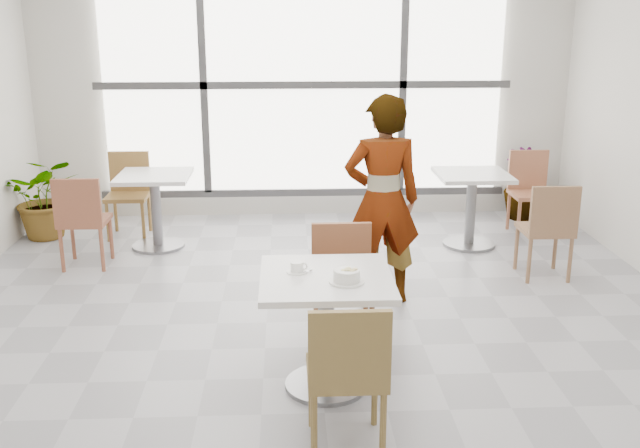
{
  "coord_description": "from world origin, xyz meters",
  "views": [
    {
      "loc": [
        -0.21,
        -4.66,
        2.3
      ],
      "look_at": [
        0.0,
        -0.3,
        1.0
      ],
      "focal_mm": 40.57,
      "sensor_mm": 36.0,
      "label": 1
    }
  ],
  "objects_px": {
    "oatmeal_bowl": "(347,276)",
    "coffee_cup": "(297,268)",
    "bg_chair_left_far": "(129,188)",
    "plant_left": "(46,197)",
    "bg_table_left": "(156,200)",
    "bg_chair_right_near": "(549,225)",
    "bg_chair_right_far": "(530,186)",
    "chair_near": "(348,368)",
    "plant_right": "(524,184)",
    "bg_chair_left_near": "(82,216)",
    "main_table": "(326,310)",
    "person": "(382,201)",
    "chair_far": "(342,278)",
    "bg_table_right": "(471,199)"
  },
  "relations": [
    {
      "from": "oatmeal_bowl",
      "to": "coffee_cup",
      "type": "height_order",
      "value": "oatmeal_bowl"
    },
    {
      "from": "bg_chair_left_far",
      "to": "plant_left",
      "type": "xyz_separation_m",
      "value": [
        -0.84,
        -0.08,
        -0.07
      ]
    },
    {
      "from": "bg_table_left",
      "to": "bg_chair_right_near",
      "type": "height_order",
      "value": "bg_chair_right_near"
    },
    {
      "from": "bg_chair_right_far",
      "to": "chair_near",
      "type": "bearing_deg",
      "value": -119.96
    },
    {
      "from": "bg_table_left",
      "to": "bg_chair_right_far",
      "type": "xyz_separation_m",
      "value": [
        3.88,
        0.34,
        0.01
      ]
    },
    {
      "from": "plant_right",
      "to": "bg_chair_left_near",
      "type": "bearing_deg",
      "value": -162.26
    },
    {
      "from": "bg_table_left",
      "to": "bg_chair_right_near",
      "type": "bearing_deg",
      "value": -16.74
    },
    {
      "from": "bg_chair_right_near",
      "to": "bg_chair_right_far",
      "type": "relative_size",
      "value": 1.0
    },
    {
      "from": "oatmeal_bowl",
      "to": "bg_table_left",
      "type": "height_order",
      "value": "oatmeal_bowl"
    },
    {
      "from": "plant_left",
      "to": "plant_right",
      "type": "xyz_separation_m",
      "value": [
        5.18,
        0.47,
        -0.03
      ]
    },
    {
      "from": "chair_near",
      "to": "oatmeal_bowl",
      "type": "distance_m",
      "value": 0.66
    },
    {
      "from": "main_table",
      "to": "coffee_cup",
      "type": "bearing_deg",
      "value": 158.46
    },
    {
      "from": "plant_right",
      "to": "plant_left",
      "type": "bearing_deg",
      "value": -174.81
    },
    {
      "from": "person",
      "to": "bg_chair_left_far",
      "type": "height_order",
      "value": "person"
    },
    {
      "from": "person",
      "to": "plant_left",
      "type": "height_order",
      "value": "person"
    },
    {
      "from": "chair_far",
      "to": "bg_chair_left_near",
      "type": "distance_m",
      "value": 2.81
    },
    {
      "from": "bg_table_left",
      "to": "bg_table_right",
      "type": "relative_size",
      "value": 1.0
    },
    {
      "from": "main_table",
      "to": "plant_left",
      "type": "distance_m",
      "value": 4.27
    },
    {
      "from": "main_table",
      "to": "person",
      "type": "bearing_deg",
      "value": 69.65
    },
    {
      "from": "chair_far",
      "to": "bg_table_left",
      "type": "bearing_deg",
      "value": 126.27
    },
    {
      "from": "coffee_cup",
      "to": "bg_chair_left_far",
      "type": "height_order",
      "value": "bg_chair_left_far"
    },
    {
      "from": "plant_right",
      "to": "bg_table_right",
      "type": "bearing_deg",
      "value": -131.53
    },
    {
      "from": "person",
      "to": "chair_near",
      "type": "bearing_deg",
      "value": 73.97
    },
    {
      "from": "bg_chair_right_far",
      "to": "main_table",
      "type": "bearing_deg",
      "value": -125.96
    },
    {
      "from": "bg_chair_right_near",
      "to": "coffee_cup",
      "type": "bearing_deg",
      "value": 38.31
    },
    {
      "from": "bg_chair_right_near",
      "to": "plant_left",
      "type": "distance_m",
      "value": 4.99
    },
    {
      "from": "bg_chair_left_far",
      "to": "plant_right",
      "type": "relative_size",
      "value": 1.09
    },
    {
      "from": "coffee_cup",
      "to": "bg_chair_left_near",
      "type": "height_order",
      "value": "bg_chair_left_near"
    },
    {
      "from": "main_table",
      "to": "bg_chair_left_far",
      "type": "height_order",
      "value": "bg_chair_left_far"
    },
    {
      "from": "person",
      "to": "bg_chair_left_far",
      "type": "bearing_deg",
      "value": -42.88
    },
    {
      "from": "bg_chair_left_far",
      "to": "bg_chair_right_near",
      "type": "relative_size",
      "value": 1.0
    },
    {
      "from": "main_table",
      "to": "oatmeal_bowl",
      "type": "distance_m",
      "value": 0.32
    },
    {
      "from": "plant_left",
      "to": "bg_chair_left_far",
      "type": "bearing_deg",
      "value": 5.34
    },
    {
      "from": "bg_table_left",
      "to": "bg_table_right",
      "type": "height_order",
      "value": "same"
    },
    {
      "from": "chair_near",
      "to": "plant_left",
      "type": "bearing_deg",
      "value": -54.98
    },
    {
      "from": "coffee_cup",
      "to": "plant_left",
      "type": "bearing_deg",
      "value": 128.44
    },
    {
      "from": "bg_table_right",
      "to": "main_table",
      "type": "bearing_deg",
      "value": -119.91
    },
    {
      "from": "bg_chair_right_far",
      "to": "plant_right",
      "type": "distance_m",
      "value": 0.54
    },
    {
      "from": "chair_near",
      "to": "coffee_cup",
      "type": "height_order",
      "value": "chair_near"
    },
    {
      "from": "chair_far",
      "to": "coffee_cup",
      "type": "xyz_separation_m",
      "value": [
        -0.32,
        -0.54,
        0.28
      ]
    },
    {
      "from": "bg_table_right",
      "to": "bg_chair_left_near",
      "type": "height_order",
      "value": "bg_chair_left_near"
    },
    {
      "from": "chair_near",
      "to": "bg_chair_left_far",
      "type": "distance_m",
      "value": 4.52
    },
    {
      "from": "bg_table_left",
      "to": "bg_chair_right_far",
      "type": "distance_m",
      "value": 3.89
    },
    {
      "from": "bg_table_right",
      "to": "bg_chair_right_near",
      "type": "relative_size",
      "value": 0.86
    },
    {
      "from": "oatmeal_bowl",
      "to": "bg_chair_left_near",
      "type": "xyz_separation_m",
      "value": [
        -2.21,
        2.42,
        -0.29
      ]
    },
    {
      "from": "chair_near",
      "to": "bg_table_left",
      "type": "bearing_deg",
      "value": -66.01
    },
    {
      "from": "bg_chair_right_near",
      "to": "plant_left",
      "type": "relative_size",
      "value": 1.01
    },
    {
      "from": "bg_chair_right_far",
      "to": "bg_chair_left_far",
      "type": "bearing_deg",
      "value": 178.26
    },
    {
      "from": "main_table",
      "to": "person",
      "type": "distance_m",
      "value": 1.54
    },
    {
      "from": "plant_left",
      "to": "plant_right",
      "type": "height_order",
      "value": "plant_left"
    }
  ]
}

